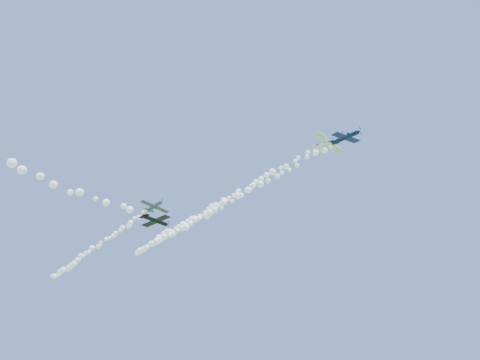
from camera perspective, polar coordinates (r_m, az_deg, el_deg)
The scene contains 7 objects.
plane_white at distance 85.31m, azimuth 12.46°, elevation 5.22°, with size 7.60×7.98×2.32m.
smoke_trail_white at distance 107.73m, azimuth -2.75°, elevation -3.28°, with size 64.79×25.28×3.20m, color white, non-canonical shape.
plane_navy at distance 81.08m, azimuth 14.84°, elevation 5.90°, with size 7.02×7.32×2.82m.
smoke_trail_navy at distance 109.28m, azimuth -4.33°, elevation -4.66°, with size 81.51×31.85×2.79m, color white, non-canonical shape.
plane_grey at distance 101.55m, azimuth -12.02°, elevation -3.68°, with size 7.02×7.41×2.06m.
smoke_trail_grey at distance 137.08m, azimuth -20.38°, elevation -9.38°, with size 73.21×29.05×3.20m, color white, non-canonical shape.
plane_black at distance 75.17m, azimuth -11.90°, elevation -5.67°, with size 6.76×6.37×1.84m.
Camera 1 is at (44.62, -72.50, 4.88)m, focal length 30.00 mm.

